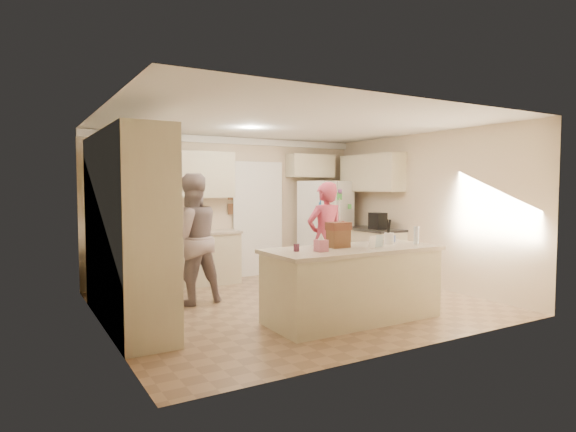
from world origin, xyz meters
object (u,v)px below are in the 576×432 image
tissue_box (321,246)px  island_base (352,286)px  refrigerator (326,227)px  dollhouse_body (338,239)px  teen_girl (325,238)px  coffee_maker (378,221)px  teen_boy (191,239)px  utensil_crock (389,238)px

tissue_box → island_base: bearing=10.3°
refrigerator → dollhouse_body: (-1.76, -2.80, 0.14)m
teen_girl → refrigerator: bearing=-124.7°
coffee_maker → teen_boy: bearing=-179.3°
refrigerator → coffee_maker: 1.11m
coffee_maker → tissue_box: coffee_maker is taller
refrigerator → tissue_box: (-2.16, -3.00, 0.10)m
island_base → teen_boy: bearing=128.5°
island_base → teen_girl: teen_girl is taller
refrigerator → utensil_crock: refrigerator is taller
teen_girl → dollhouse_body: bearing=62.3°
coffee_maker → utensil_crock: 2.32m
tissue_box → teen_boy: 2.17m
refrigerator → tissue_box: bearing=-141.2°
coffee_maker → dollhouse_body: 2.84m
refrigerator → teen_girl: size_ratio=1.02×
island_base → dollhouse_body: dollhouse_body is taller
island_base → coffee_maker: bearing=42.8°
island_base → teen_girl: size_ratio=1.25×
utensil_crock → dollhouse_body: size_ratio=0.58×
dollhouse_body → utensil_crock: bearing=-3.6°
teen_boy → teen_girl: (2.02, -0.47, -0.06)m
dollhouse_body → refrigerator: bearing=57.9°
teen_girl → island_base: bearing=69.3°
utensil_crock → dollhouse_body: 0.80m
refrigerator → dollhouse_body: refrigerator is taller
island_base → tissue_box: (-0.55, -0.10, 0.56)m
tissue_box → teen_girl: teen_girl is taller
refrigerator → dollhouse_body: 3.31m
refrigerator → tissue_box: refrigerator is taller
refrigerator → teen_girl: refrigerator is taller
coffee_maker → teen_boy: teen_boy is taller
dollhouse_body → teen_girl: bearing=61.9°
utensil_crock → teen_boy: teen_boy is taller
dollhouse_body → teen_boy: teen_boy is taller
refrigerator → utensil_crock: 3.01m
dollhouse_body → teen_boy: 2.21m
coffee_maker → teen_girl: size_ratio=0.17×
island_base → utensil_crock: 0.86m
coffee_maker → teen_girl: teen_girl is taller
utensil_crock → refrigerator: bearing=71.5°
utensil_crock → tissue_box: bearing=-172.9°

